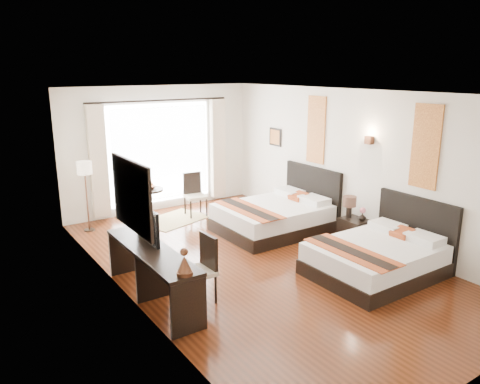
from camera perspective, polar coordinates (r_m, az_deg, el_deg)
floor at (r=7.97m, az=2.15°, el=-8.54°), size 4.50×7.50×0.01m
ceiling at (r=7.32m, az=2.37°, el=11.97°), size 4.50×7.50×0.02m
wall_headboard at (r=9.00m, az=13.88°, el=3.17°), size 0.01×7.50×2.80m
wall_desk at (r=6.49m, az=-13.96°, el=-1.30°), size 0.01×7.50×2.80m
wall_window at (r=10.71m, az=-9.72°, el=5.20°), size 4.50×0.01×2.80m
window_glass at (r=10.71m, az=-9.66°, el=4.66°), size 2.40×0.02×2.20m
sheer_curtain at (r=10.66m, az=-9.53°, el=4.62°), size 2.30×0.02×2.10m
drape_left at (r=10.12m, az=-16.90°, el=3.53°), size 0.35×0.14×2.35m
drape_right at (r=11.29m, az=-2.72°, el=5.27°), size 0.35×0.14×2.35m
art_panel_near at (r=8.02m, az=21.69°, el=5.15°), size 0.03×0.50×1.35m
art_panel_far at (r=9.65m, az=9.26°, el=7.48°), size 0.03×0.50×1.35m
wall_sconce at (r=8.66m, az=15.47°, el=6.11°), size 0.10×0.14×0.14m
mirror_frame at (r=6.25m, az=-13.08°, el=-0.44°), size 0.04×1.25×0.95m
mirror_glass at (r=6.26m, az=-12.87°, el=-0.41°), size 0.01×1.12×0.82m
bed_near at (r=7.73m, az=16.57°, el=-7.54°), size 2.00×1.56×1.12m
bed_far at (r=9.37m, az=4.43°, el=-2.88°), size 2.12×1.65×1.20m
nightstand at (r=8.89m, az=13.76°, el=-4.73°), size 0.41×0.51×0.49m
table_lamp at (r=8.78m, az=13.19°, el=-1.31°), size 0.25×0.25×0.40m
vase at (r=8.73m, az=14.69°, el=-2.88°), size 0.16×0.16×0.14m
console_desk at (r=6.72m, az=-10.64°, el=-9.83°), size 0.50×2.20×0.76m
television at (r=6.82m, az=-11.99°, el=-3.86°), size 0.16×0.88×0.50m
bronze_figurine at (r=5.68m, az=-6.79°, el=-8.61°), size 0.21×0.21×0.30m
desk_chair at (r=6.62m, az=-5.10°, el=-10.88°), size 0.45×0.45×0.95m
floor_lamp at (r=9.58m, az=-18.41°, el=2.23°), size 0.28×0.28×1.41m
side_table at (r=10.23m, az=-10.88°, el=-1.43°), size 0.58×0.58×0.67m
fruit_bowl at (r=10.15m, az=-10.89°, el=0.58°), size 0.25×0.25×0.06m
window_chair at (r=10.35m, az=-5.47°, el=-1.32°), size 0.49×0.49×0.94m
jute_rug at (r=10.17m, az=-8.01°, el=-3.34°), size 1.57×1.29×0.01m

